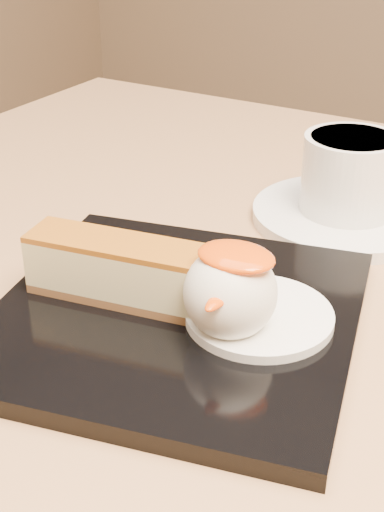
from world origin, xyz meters
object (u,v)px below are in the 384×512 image
Objects in this scene: ice_cream_scoop at (230,293)px; coffee_cup at (352,173)px; saucer at (345,215)px; cheesecake at (123,270)px; dessert_plate at (176,317)px; table at (210,446)px.

ice_cream_scoop is 0.20m from coffee_cup.
ice_cream_scoop is 0.36× the size of saucer.
cheesecake is 0.08m from ice_cream_scoop.
dessert_plate is 1.47× the size of saucer.
table is 5.33× the size of saucer.
ice_cream_scoop is at bearing -101.91° from coffee_cup.
cheesecake is at bearing -113.03° from table.
coffee_cup is (0.05, 0.14, 0.20)m from table.
dessert_plate is 2.18× the size of coffee_cup.
coffee_cup is at bearing 70.50° from table.
cheesecake is at bearing -110.23° from saucer.
cheesecake is at bearing 180.00° from ice_cream_scoop.
table is 0.22m from saucer.
dessert_plate is at bearing -113.29° from coffee_cup.
table is 14.64× the size of ice_cream_scoop.
coffee_cup is (0.00, 0.20, 0.00)m from ice_cream_scoop.
saucer is 0.04m from coffee_cup.
coffee_cup is at bearing 78.11° from dessert_plate.
table is at bearing 57.25° from cheesecake.
ice_cream_scoop is 0.54× the size of coffee_cup.
ice_cream_scoop is 0.21m from saucer.
cheesecake reaches higher than saucer.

